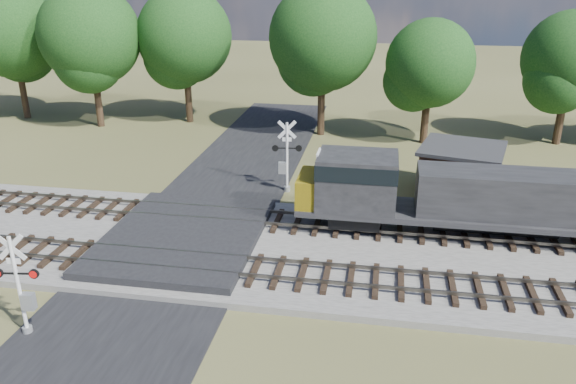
# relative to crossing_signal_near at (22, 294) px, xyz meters

# --- Properties ---
(ground) EXTENTS (160.00, 160.00, 0.00)m
(ground) POSITION_rel_crossing_signal_near_xyz_m (2.99, 7.13, -1.64)
(ground) COLOR #464525
(ground) RESTS_ON ground
(ballast_bed) EXTENTS (140.00, 10.00, 0.30)m
(ballast_bed) POSITION_rel_crossing_signal_near_xyz_m (12.99, 7.63, -1.49)
(ballast_bed) COLOR gray
(ballast_bed) RESTS_ON ground
(road) EXTENTS (7.00, 60.00, 0.08)m
(road) POSITION_rel_crossing_signal_near_xyz_m (2.99, 7.13, -1.60)
(road) COLOR black
(road) RESTS_ON ground
(crossing_panel) EXTENTS (7.00, 9.00, 0.62)m
(crossing_panel) POSITION_rel_crossing_signal_near_xyz_m (2.99, 7.63, -1.33)
(crossing_panel) COLOR #262628
(crossing_panel) RESTS_ON ground
(track_near) EXTENTS (140.00, 2.60, 0.33)m
(track_near) POSITION_rel_crossing_signal_near_xyz_m (6.11, 5.13, -1.23)
(track_near) COLOR black
(track_near) RESTS_ON ballast_bed
(track_far) EXTENTS (140.00, 2.60, 0.33)m
(track_far) POSITION_rel_crossing_signal_near_xyz_m (6.11, 10.13, -1.23)
(track_far) COLOR black
(track_far) RESTS_ON ballast_bed
(crossing_signal_near) EXTENTS (1.59, 0.37, 3.95)m
(crossing_signal_near) POSITION_rel_crossing_signal_near_xyz_m (0.00, 0.00, 0.00)
(crossing_signal_near) COLOR silver
(crossing_signal_near) RESTS_ON ground
(crossing_signal_far) EXTENTS (1.70, 0.41, 4.24)m
(crossing_signal_far) POSITION_rel_crossing_signal_near_xyz_m (6.51, 15.12, 0.12)
(crossing_signal_far) COLOR silver
(crossing_signal_far) RESTS_ON ground
(equipment_shed) EXTENTS (5.29, 5.29, 2.98)m
(equipment_shed) POSITION_rel_crossing_signal_near_xyz_m (16.29, 15.97, -0.13)
(equipment_shed) COLOR #42271C
(equipment_shed) RESTS_ON ground
(treeline) EXTENTS (80.46, 10.91, 11.50)m
(treeline) POSITION_rel_crossing_signal_near_xyz_m (8.66, 27.55, 5.18)
(treeline) COLOR black
(treeline) RESTS_ON ground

